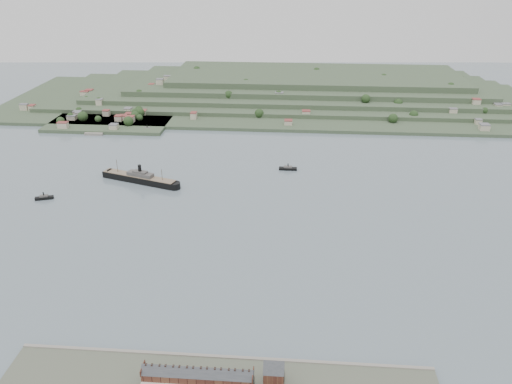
# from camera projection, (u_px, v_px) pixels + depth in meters

# --- Properties ---
(ground) EXTENTS (1400.00, 1400.00, 0.00)m
(ground) POSITION_uv_depth(u_px,v_px,m) (249.00, 224.00, 399.92)
(ground) COLOR slate
(ground) RESTS_ON ground
(terrace_row) EXTENTS (55.60, 9.80, 11.07)m
(terrace_row) POSITION_uv_depth(u_px,v_px,m) (198.00, 376.00, 246.47)
(terrace_row) COLOR #441F18
(terrace_row) RESTS_ON ground
(gabled_building) EXTENTS (10.40, 10.18, 14.09)m
(gabled_building) POSITION_uv_depth(u_px,v_px,m) (274.00, 373.00, 246.87)
(gabled_building) COLOR #441F18
(gabled_building) RESTS_ON ground
(far_peninsula) EXTENTS (760.00, 309.00, 30.00)m
(far_peninsula) POSITION_uv_depth(u_px,v_px,m) (291.00, 90.00, 746.59)
(far_peninsula) COLOR #30452E
(far_peninsula) RESTS_ON ground
(steamship) EXTENTS (85.54, 36.15, 21.16)m
(steamship) POSITION_uv_depth(u_px,v_px,m) (137.00, 178.00, 472.93)
(steamship) COLOR black
(steamship) RESTS_ON ground
(tugboat) EXTENTS (15.99, 8.83, 6.96)m
(tugboat) POSITION_uv_depth(u_px,v_px,m) (44.00, 198.00, 439.62)
(tugboat) COLOR black
(tugboat) RESTS_ON ground
(ferry_west) EXTENTS (19.14, 7.02, 7.02)m
(ferry_west) POSITION_uv_depth(u_px,v_px,m) (147.00, 129.00, 611.92)
(ferry_west) COLOR black
(ferry_west) RESTS_ON ground
(ferry_east) EXTENTS (18.12, 5.28, 6.77)m
(ferry_east) POSITION_uv_depth(u_px,v_px,m) (288.00, 168.00, 499.94)
(ferry_east) COLOR black
(ferry_east) RESTS_ON ground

